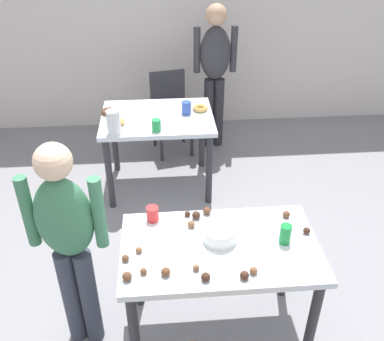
{
  "coord_description": "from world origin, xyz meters",
  "views": [
    {
      "loc": [
        -0.22,
        -1.83,
        2.45
      ],
      "look_at": [
        -0.02,
        0.59,
        0.9
      ],
      "focal_mm": 40.57,
      "sensor_mm": 36.0,
      "label": 1
    }
  ],
  "objects_px": {
    "dining_table_far": "(158,127)",
    "mixing_bowl": "(220,234)",
    "chair_far_table": "(170,107)",
    "soda_can": "(285,234)",
    "dining_table_near": "(220,260)",
    "person_girl_near": "(68,236)",
    "person_adult_far": "(215,66)",
    "pitcher_far": "(114,122)"
  },
  "relations": [
    {
      "from": "mixing_bowl",
      "to": "person_girl_near",
      "type": "bearing_deg",
      "value": -178.73
    },
    {
      "from": "person_adult_far",
      "to": "soda_can",
      "type": "height_order",
      "value": "person_adult_far"
    },
    {
      "from": "chair_far_table",
      "to": "person_girl_near",
      "type": "height_order",
      "value": "person_girl_near"
    },
    {
      "from": "dining_table_far",
      "to": "soda_can",
      "type": "height_order",
      "value": "soda_can"
    },
    {
      "from": "person_girl_near",
      "to": "pitcher_far",
      "type": "height_order",
      "value": "person_girl_near"
    },
    {
      "from": "chair_far_table",
      "to": "pitcher_far",
      "type": "height_order",
      "value": "pitcher_far"
    },
    {
      "from": "dining_table_near",
      "to": "soda_can",
      "type": "xyz_separation_m",
      "value": [
        0.37,
        -0.0,
        0.18
      ]
    },
    {
      "from": "person_adult_far",
      "to": "person_girl_near",
      "type": "bearing_deg",
      "value": -114.39
    },
    {
      "from": "dining_table_far",
      "to": "pitcher_far",
      "type": "xyz_separation_m",
      "value": [
        -0.36,
        -0.3,
        0.21
      ]
    },
    {
      "from": "dining_table_far",
      "to": "chair_far_table",
      "type": "relative_size",
      "value": 1.16
    },
    {
      "from": "mixing_bowl",
      "to": "person_adult_far",
      "type": "bearing_deg",
      "value": 83.49
    },
    {
      "from": "soda_can",
      "to": "pitcher_far",
      "type": "height_order",
      "value": "pitcher_far"
    },
    {
      "from": "dining_table_far",
      "to": "mixing_bowl",
      "type": "bearing_deg",
      "value": -78.74
    },
    {
      "from": "chair_far_table",
      "to": "soda_can",
      "type": "bearing_deg",
      "value": -77.19
    },
    {
      "from": "chair_far_table",
      "to": "mixing_bowl",
      "type": "distance_m",
      "value": 2.47
    },
    {
      "from": "dining_table_far",
      "to": "dining_table_near",
      "type": "bearing_deg",
      "value": -79.11
    },
    {
      "from": "chair_far_table",
      "to": "person_girl_near",
      "type": "xyz_separation_m",
      "value": [
        -0.65,
        -2.46,
        0.36
      ]
    },
    {
      "from": "dining_table_near",
      "to": "dining_table_far",
      "type": "xyz_separation_m",
      "value": [
        -0.34,
        1.75,
        0.0
      ]
    },
    {
      "from": "dining_table_near",
      "to": "soda_can",
      "type": "distance_m",
      "value": 0.41
    },
    {
      "from": "dining_table_near",
      "to": "person_adult_far",
      "type": "distance_m",
      "value": 2.57
    },
    {
      "from": "person_adult_far",
      "to": "pitcher_far",
      "type": "height_order",
      "value": "person_adult_far"
    },
    {
      "from": "person_adult_far",
      "to": "mixing_bowl",
      "type": "bearing_deg",
      "value": -96.51
    },
    {
      "from": "dining_table_far",
      "to": "soda_can",
      "type": "relative_size",
      "value": 8.3
    },
    {
      "from": "person_adult_far",
      "to": "mixing_bowl",
      "type": "height_order",
      "value": "person_adult_far"
    },
    {
      "from": "person_adult_far",
      "to": "soda_can",
      "type": "bearing_deg",
      "value": -88.05
    },
    {
      "from": "mixing_bowl",
      "to": "dining_table_near",
      "type": "bearing_deg",
      "value": -92.64
    },
    {
      "from": "soda_can",
      "to": "chair_far_table",
      "type": "bearing_deg",
      "value": 102.81
    },
    {
      "from": "dining_table_far",
      "to": "mixing_bowl",
      "type": "height_order",
      "value": "mixing_bowl"
    },
    {
      "from": "person_girl_near",
      "to": "mixing_bowl",
      "type": "xyz_separation_m",
      "value": [
        0.85,
        0.02,
        -0.06
      ]
    },
    {
      "from": "dining_table_far",
      "to": "person_girl_near",
      "type": "bearing_deg",
      "value": -106.58
    },
    {
      "from": "dining_table_near",
      "to": "person_girl_near",
      "type": "bearing_deg",
      "value": 178.01
    },
    {
      "from": "soda_can",
      "to": "person_girl_near",
      "type": "bearing_deg",
      "value": 178.48
    },
    {
      "from": "chair_far_table",
      "to": "person_adult_far",
      "type": "bearing_deg",
      "value": 4.81
    },
    {
      "from": "soda_can",
      "to": "mixing_bowl",
      "type": "bearing_deg",
      "value": 172.1
    },
    {
      "from": "person_girl_near",
      "to": "chair_far_table",
      "type": "bearing_deg",
      "value": 75.13
    },
    {
      "from": "chair_far_table",
      "to": "soda_can",
      "type": "xyz_separation_m",
      "value": [
        0.57,
        -2.49,
        0.31
      ]
    },
    {
      "from": "chair_far_table",
      "to": "dining_table_near",
      "type": "bearing_deg",
      "value": -85.52
    },
    {
      "from": "chair_far_table",
      "to": "person_girl_near",
      "type": "distance_m",
      "value": 2.57
    },
    {
      "from": "dining_table_far",
      "to": "soda_can",
      "type": "bearing_deg",
      "value": -68.0
    },
    {
      "from": "chair_far_table",
      "to": "soda_can",
      "type": "relative_size",
      "value": 7.13
    },
    {
      "from": "chair_far_table",
      "to": "pitcher_far",
      "type": "xyz_separation_m",
      "value": [
        -0.5,
        -1.04,
        0.36
      ]
    },
    {
      "from": "dining_table_far",
      "to": "person_adult_far",
      "type": "xyz_separation_m",
      "value": [
        0.62,
        0.78,
        0.3
      ]
    }
  ]
}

